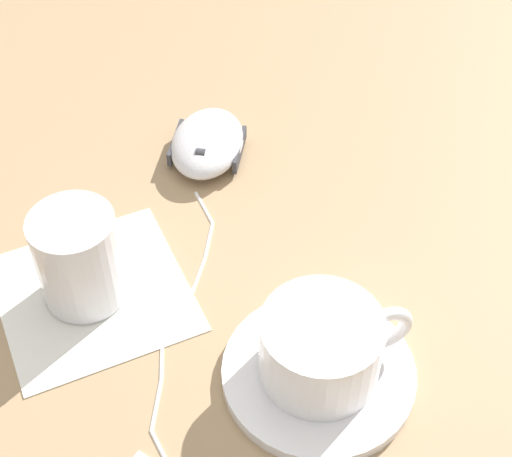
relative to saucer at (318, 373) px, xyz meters
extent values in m
plane|color=#9E7F5B|center=(0.11, 0.02, -0.01)|extent=(3.00, 3.00, 0.00)
cylinder|color=white|center=(0.00, 0.00, 0.00)|extent=(0.15, 0.15, 0.01)
cylinder|color=white|center=(0.00, 0.00, 0.03)|extent=(0.09, 0.09, 0.06)
torus|color=white|center=(-0.02, -0.04, 0.04)|extent=(0.03, 0.04, 0.04)
ellipsoid|color=silver|center=(0.25, -0.12, 0.01)|extent=(0.12, 0.12, 0.03)
cylinder|color=#38383D|center=(0.23, -0.09, 0.02)|extent=(0.01, 0.01, 0.01)
cube|color=#38383D|center=(0.22, -0.14, 0.01)|extent=(0.04, 0.05, 0.01)
cube|color=#38383D|center=(0.27, -0.10, 0.01)|extent=(0.04, 0.05, 0.01)
cylinder|color=white|center=(0.20, -0.06, 0.00)|extent=(0.04, 0.02, 0.00)
cylinder|color=white|center=(0.16, -0.04, 0.00)|extent=(0.03, 0.04, 0.00)
cylinder|color=white|center=(0.14, 0.00, 0.00)|extent=(0.03, 0.04, 0.00)
cylinder|color=white|center=(0.12, 0.04, 0.00)|extent=(0.02, 0.04, 0.00)
cylinder|color=white|center=(0.10, 0.07, 0.00)|extent=(0.03, 0.03, 0.00)
cylinder|color=white|center=(0.07, 0.10, 0.00)|extent=(0.03, 0.04, 0.00)
cylinder|color=white|center=(0.04, 0.13, 0.00)|extent=(0.04, 0.02, 0.00)
sphere|color=white|center=(0.22, -0.07, 0.00)|extent=(0.00, 0.00, 0.00)
sphere|color=white|center=(0.18, -0.06, 0.00)|extent=(0.00, 0.00, 0.00)
sphere|color=white|center=(0.15, -0.02, 0.00)|extent=(0.00, 0.00, 0.00)
sphere|color=white|center=(0.13, 0.02, 0.00)|extent=(0.00, 0.00, 0.00)
sphere|color=white|center=(0.12, 0.06, 0.00)|extent=(0.00, 0.00, 0.00)
sphere|color=white|center=(0.08, 0.09, 0.00)|extent=(0.00, 0.00, 0.00)
sphere|color=white|center=(0.06, 0.12, 0.00)|extent=(0.00, 0.00, 0.00)
cube|color=silver|center=(0.19, 0.07, 0.00)|extent=(0.20, 0.20, 0.00)
cylinder|color=silver|center=(0.19, 0.07, 0.04)|extent=(0.07, 0.07, 0.09)
camera|label=1|loc=(-0.20, 0.27, 0.51)|focal=55.00mm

